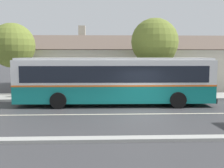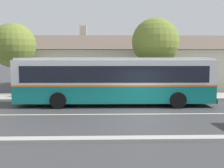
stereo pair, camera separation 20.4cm
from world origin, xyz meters
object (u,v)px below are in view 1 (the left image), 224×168
bench_down_street (87,91)px  street_tree_primary (156,44)px  bench_by_building (22,91)px  transit_bus (114,80)px  bus_stop_sign (204,77)px  street_tree_secondary (12,47)px

bench_down_street → street_tree_primary: (5.34, 1.38, 3.56)m
bench_by_building → bench_down_street: (4.84, -0.29, -0.00)m
bench_down_street → street_tree_primary: size_ratio=0.25×
bench_down_street → transit_bus: bearing=-53.6°
transit_bus → bus_stop_sign: size_ratio=5.22×
bench_by_building → bus_stop_sign: bus_stop_sign is taller
transit_bus → street_tree_primary: (3.44, 3.96, 2.47)m
transit_bus → street_tree_secondary: size_ratio=2.20×
street_tree_secondary → bus_stop_sign: size_ratio=2.37×
bench_by_building → bus_stop_sign: bearing=-3.3°
bench_down_street → street_tree_primary: 6.57m
bench_by_building → bus_stop_sign: (13.39, -0.78, 1.08)m
bench_by_building → street_tree_secondary: street_tree_secondary is taller
transit_bus → bench_by_building: bearing=156.9°
bench_by_building → street_tree_secondary: 3.65m
street_tree_primary → street_tree_secondary: street_tree_primary is taller
transit_bus → street_tree_primary: size_ratio=2.06×
bench_by_building → street_tree_secondary: (-0.98, 1.24, 3.29)m
bus_stop_sign → bench_down_street: bearing=176.7°
street_tree_secondary → bus_stop_sign: (14.36, -2.02, -2.21)m
street_tree_secondary → bus_stop_sign: bearing=-8.0°
bus_stop_sign → bench_by_building: bearing=176.7°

